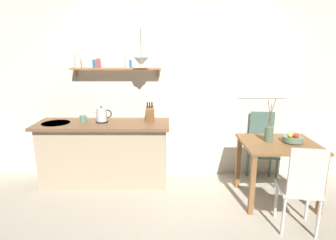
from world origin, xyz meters
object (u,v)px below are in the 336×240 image
dining_chair_near (302,186)px  coffee_mug_by_sink (83,119)px  fruit_bowl (293,138)px  electric_kettle (102,115)px  dining_table (279,153)px  dining_chair_far (262,145)px  pendant_lamp (141,62)px  knife_block (150,114)px  twig_vase (269,134)px

dining_chair_near → coffee_mug_by_sink: (-2.53, 1.12, 0.42)m
fruit_bowl → electric_kettle: bearing=169.2°
fruit_bowl → electric_kettle: 2.49m
dining_chair_near → coffee_mug_by_sink: bearing=156.1°
dining_table → fruit_bowl: size_ratio=3.80×
fruit_bowl → dining_table: bearing=-175.6°
dining_chair_far → pendant_lamp: (-1.70, -0.21, 1.19)m
dining_chair_far → fruit_bowl: (0.17, -0.57, 0.28)m
dining_chair_near → pendant_lamp: size_ratio=2.04×
knife_block → pendant_lamp: pendant_lamp is taller
electric_kettle → knife_block: bearing=5.7°
knife_block → dining_chair_far: bearing=1.2°
dining_chair_far → electric_kettle: bearing=-177.5°
dining_table → knife_block: knife_block is taller
dining_table → dining_chair_near: bearing=-90.5°
dining_chair_near → knife_block: (-1.62, 1.21, 0.47)m
dining_chair_far → twig_vase: (-0.11, -0.53, 0.33)m
dining_table → pendant_lamp: (-1.71, 0.37, 1.09)m
fruit_bowl → twig_vase: twig_vase is taller
dining_chair_near → dining_chair_far: bearing=90.3°
dining_chair_far → pendant_lamp: size_ratio=2.13×
fruit_bowl → pendant_lamp: (-1.87, 0.35, 0.91)m
fruit_bowl → twig_vase: (-0.28, 0.04, 0.05)m
electric_kettle → fruit_bowl: bearing=-10.8°
fruit_bowl → twig_vase: 0.29m
dining_chair_near → twig_vase: size_ratio=1.79×
electric_kettle → knife_block: (0.66, 0.07, 0.01)m
electric_kettle → dining_chair_near: bearing=-26.6°
twig_vase → dining_chair_near: bearing=-80.7°
pendant_lamp → dining_chair_far: bearing=7.2°
dining_chair_far → coffee_mug_by_sink: bearing=-177.4°
pendant_lamp → electric_kettle: bearing=168.7°
dining_chair_far → twig_vase: size_ratio=1.86×
knife_block → pendant_lamp: 0.75m
dining_table → twig_vase: twig_vase is taller
dining_table → electric_kettle: bearing=168.1°
dining_table → knife_block: 1.75m
knife_block → electric_kettle: bearing=-174.3°
dining_chair_far → knife_block: bearing=-178.8°
dining_chair_far → coffee_mug_by_sink: 2.56m
electric_kettle → coffee_mug_by_sink: (-0.26, -0.02, -0.05)m
dining_table → coffee_mug_by_sink: 2.60m
fruit_bowl → coffee_mug_by_sink: 2.74m
fruit_bowl → coffee_mug_by_sink: (-2.70, 0.45, 0.13)m
knife_block → coffee_mug_by_sink: knife_block is taller
twig_vase → electric_kettle: twig_vase is taller
dining_chair_far → pendant_lamp: 2.08m
dining_table → twig_vase: bearing=157.2°
knife_block → twig_vase: bearing=-18.3°
dining_chair_near → pendant_lamp: 2.32m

